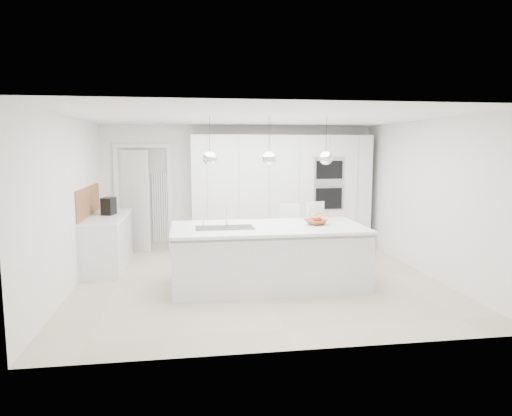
{
  "coord_description": "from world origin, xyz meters",
  "views": [
    {
      "loc": [
        -1.06,
        -6.8,
        2.05
      ],
      "look_at": [
        0.0,
        0.3,
        1.1
      ],
      "focal_mm": 32.0,
      "sensor_mm": 36.0,
      "label": 1
    }
  ],
  "objects": [
    {
      "name": "oak_backsplash",
      "position": [
        -2.74,
        1.2,
        1.15
      ],
      "size": [
        0.02,
        1.8,
        0.5
      ],
      "primitive_type": "cube",
      "color": "#9C5C2E",
      "rests_on": "wall_left"
    },
    {
      "name": "left_worktop",
      "position": [
        -2.45,
        1.2,
        0.88
      ],
      "size": [
        0.62,
        1.82,
        0.04
      ],
      "primitive_type": "cube",
      "color": "white",
      "rests_on": "left_base_cabinets"
    },
    {
      "name": "apple_a",
      "position": [
        0.84,
        -0.24,
        0.97
      ],
      "size": [
        0.08,
        0.08,
        0.08
      ],
      "primitive_type": "sphere",
      "color": "#AD170F",
      "rests_on": "fruit_bowl"
    },
    {
      "name": "wall_left",
      "position": [
        -2.75,
        0.0,
        1.25
      ],
      "size": [
        0.0,
        5.0,
        5.0
      ],
      "primitive_type": "plane",
      "rotation": [
        1.57,
        0.0,
        1.57
      ],
      "color": "white",
      "rests_on": "ground"
    },
    {
      "name": "island_base",
      "position": [
        0.1,
        -0.3,
        0.43
      ],
      "size": [
        2.8,
        1.2,
        0.86
      ],
      "primitive_type": "cube",
      "color": "white",
      "rests_on": "floor"
    },
    {
      "name": "wall_back",
      "position": [
        0.0,
        2.5,
        1.25
      ],
      "size": [
        5.5,
        0.0,
        5.5
      ],
      "primitive_type": "plane",
      "rotation": [
        1.57,
        0.0,
        0.0
      ],
      "color": "white",
      "rests_on": "ground"
    },
    {
      "name": "ceiling",
      "position": [
        0.0,
        0.0,
        2.5
      ],
      "size": [
        5.5,
        5.5,
        0.0
      ],
      "primitive_type": "plane",
      "rotation": [
        3.14,
        0.0,
        0.0
      ],
      "color": "white",
      "rests_on": "wall_back"
    },
    {
      "name": "apple_c",
      "position": [
        0.89,
        -0.21,
        0.97
      ],
      "size": [
        0.08,
        0.08,
        0.08
      ],
      "primitive_type": "sphere",
      "color": "#AD170F",
      "rests_on": "fruit_bowl"
    },
    {
      "name": "island_tap",
      "position": [
        -0.5,
        -0.1,
        1.05
      ],
      "size": [
        0.02,
        0.02,
        0.3
      ],
      "primitive_type": "cylinder",
      "color": "white",
      "rests_on": "island_worktop"
    },
    {
      "name": "hallway_door",
      "position": [
        -2.2,
        2.42,
        1.0
      ],
      "size": [
        0.76,
        0.38,
        2.0
      ],
      "primitive_type": "cube",
      "rotation": [
        0.0,
        0.0,
        -0.44
      ],
      "color": "white",
      "rests_on": "floor"
    },
    {
      "name": "tall_cabinets",
      "position": [
        0.8,
        2.2,
        1.15
      ],
      "size": [
        3.6,
        0.6,
        2.3
      ],
      "primitive_type": "cube",
      "color": "white",
      "rests_on": "floor"
    },
    {
      "name": "left_base_cabinets",
      "position": [
        -2.45,
        1.2,
        0.43
      ],
      "size": [
        0.6,
        1.8,
        0.86
      ],
      "primitive_type": "cube",
      "color": "white",
      "rests_on": "floor"
    },
    {
      "name": "island_worktop",
      "position": [
        0.1,
        -0.25,
        0.88
      ],
      "size": [
        2.84,
        1.4,
        0.04
      ],
      "primitive_type": "cube",
      "color": "white",
      "rests_on": "island_base"
    },
    {
      "name": "pendant_left",
      "position": [
        -0.75,
        -0.3,
        1.9
      ],
      "size": [
        0.2,
        0.2,
        0.2
      ],
      "primitive_type": "sphere",
      "color": "white",
      "rests_on": "ceiling"
    },
    {
      "name": "banana_bunch",
      "position": [
        0.86,
        -0.2,
        1.02
      ],
      "size": [
        0.25,
        0.18,
        0.23
      ],
      "primitive_type": "torus",
      "rotation": [
        1.22,
        0.0,
        0.35
      ],
      "color": "yellow",
      "rests_on": "fruit_bowl"
    },
    {
      "name": "floor",
      "position": [
        0.0,
        0.0,
        0.0
      ],
      "size": [
        5.5,
        5.5,
        0.0
      ],
      "primitive_type": "plane",
      "color": "beige",
      "rests_on": "ground"
    },
    {
      "name": "bar_stool_left",
      "position": [
        0.67,
        0.67,
        0.54
      ],
      "size": [
        0.47,
        0.57,
        1.08
      ],
      "primitive_type": null,
      "rotation": [
        0.0,
        0.0,
        -0.26
      ],
      "color": "white",
      "rests_on": "floor"
    },
    {
      "name": "oven_stack",
      "position": [
        1.7,
        1.89,
        1.35
      ],
      "size": [
        0.62,
        0.04,
        1.05
      ],
      "primitive_type": null,
      "color": "#A5A5A8",
      "rests_on": "tall_cabinets"
    },
    {
      "name": "doorway_frame",
      "position": [
        -1.95,
        2.47,
        1.02
      ],
      "size": [
        1.11,
        0.08,
        2.13
      ],
      "primitive_type": null,
      "color": "white",
      "rests_on": "floor"
    },
    {
      "name": "bar_stool_right",
      "position": [
        1.09,
        0.56,
        0.56
      ],
      "size": [
        0.55,
        0.62,
        1.12
      ],
      "primitive_type": null,
      "rotation": [
        0.0,
        0.0,
        0.42
      ],
      "color": "white",
      "rests_on": "floor"
    },
    {
      "name": "apple_b",
      "position": [
        0.88,
        -0.19,
        0.97
      ],
      "size": [
        0.08,
        0.08,
        0.08
      ],
      "primitive_type": "sphere",
      "color": "#AD170F",
      "rests_on": "fruit_bowl"
    },
    {
      "name": "pendant_mid",
      "position": [
        0.1,
        -0.3,
        1.9
      ],
      "size": [
        0.2,
        0.2,
        0.2
      ],
      "primitive_type": "sphere",
      "color": "white",
      "rests_on": "ceiling"
    },
    {
      "name": "fruit_bowl",
      "position": [
        0.84,
        -0.22,
        0.94
      ],
      "size": [
        0.43,
        0.43,
        0.08
      ],
      "primitive_type": "imported",
      "rotation": [
        0.0,
        0.0,
        0.39
      ],
      "color": "#9C5C2E",
      "rests_on": "island_worktop"
    },
    {
      "name": "island_sink",
      "position": [
        -0.55,
        -0.3,
        0.82
      ],
      "size": [
        0.84,
        0.44,
        0.18
      ],
      "primitive_type": null,
      "color": "#3F3F42",
      "rests_on": "island_worktop"
    },
    {
      "name": "radiator",
      "position": [
        -1.63,
        2.46,
        0.85
      ],
      "size": [
        0.32,
        0.04,
        1.4
      ],
      "primitive_type": null,
      "color": "white",
      "rests_on": "floor"
    },
    {
      "name": "pendant_right",
      "position": [
        0.95,
        -0.3,
        1.9
      ],
      "size": [
        0.2,
        0.2,
        0.2
      ],
      "primitive_type": "sphere",
      "color": "white",
      "rests_on": "ceiling"
    },
    {
      "name": "espresso_machine",
      "position": [
        -2.43,
        1.31,
        1.05
      ],
      "size": [
        0.24,
        0.31,
        0.3
      ],
      "primitive_type": "cube",
      "rotation": [
        0.0,
        0.0,
        -0.24
      ],
      "color": "black",
      "rests_on": "left_worktop"
    }
  ]
}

